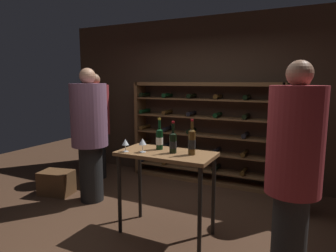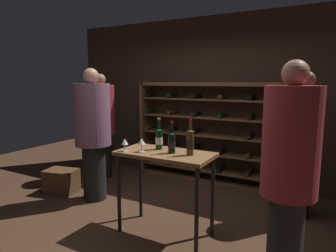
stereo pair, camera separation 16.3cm
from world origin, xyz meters
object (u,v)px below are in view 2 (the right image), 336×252
object	(u,v)px
person_guest_plum_blouse	(303,138)
wine_bottle_gold_foil	(159,138)
wine_rack	(208,133)
person_host_in_suit	(93,129)
wine_glass_stemmed_right	(125,142)
tasting_table	(165,164)
wine_glass_stemmed_left	(142,142)
person_bystander_red_print	(289,168)
wine_crate	(61,181)
wine_bottle_amber_reserve	(172,142)
person_guest_blue_shirt	(101,121)
wine_bottle_green_slim	(190,142)

from	to	relation	value
person_guest_plum_blouse	wine_bottle_gold_foil	bearing A→B (deg)	-139.97
wine_rack	person_guest_plum_blouse	size ratio (longest dim) A/B	1.40
person_host_in_suit	wine_glass_stemmed_right	world-z (taller)	person_host_in_suit
tasting_table	wine_bottle_gold_foil	distance (m)	0.31
person_guest_plum_blouse	wine_glass_stemmed_left	distance (m)	2.03
tasting_table	person_bystander_red_print	bearing A→B (deg)	-12.63
wine_crate	wine_bottle_amber_reserve	world-z (taller)	wine_bottle_amber_reserve
person_guest_blue_shirt	wine_crate	xyz separation A→B (m)	(-0.04, -0.92, -0.84)
tasting_table	wine_glass_stemmed_right	bearing A→B (deg)	-156.52
person_bystander_red_print	wine_crate	size ratio (longest dim) A/B	3.96
wine_crate	wine_glass_stemmed_right	xyz separation A→B (m)	(1.65, -0.50, 0.88)
person_guest_plum_blouse	wine_bottle_green_slim	bearing A→B (deg)	-128.00
person_host_in_suit	person_guest_blue_shirt	distance (m)	1.06
tasting_table	wine_glass_stemmed_right	distance (m)	0.51
person_guest_plum_blouse	wine_bottle_gold_foil	size ratio (longest dim) A/B	5.09
tasting_table	wine_crate	xyz separation A→B (m)	(-2.06, 0.31, -0.64)
person_guest_blue_shirt	wine_glass_stemmed_right	distance (m)	2.14
wine_bottle_green_slim	wine_glass_stemmed_left	size ratio (longest dim) A/B	2.45
wine_crate	wine_bottle_green_slim	size ratio (longest dim) A/B	1.25
wine_rack	wine_bottle_gold_foil	distance (m)	1.82
wine_rack	tasting_table	size ratio (longest dim) A/B	2.43
person_bystander_red_print	wine_glass_stemmed_left	bearing A→B (deg)	25.43
wine_rack	wine_glass_stemmed_right	bearing A→B (deg)	-94.58
person_guest_blue_shirt	wine_bottle_green_slim	size ratio (longest dim) A/B	4.87
wine_rack	person_bystander_red_print	size ratio (longest dim) A/B	1.37
tasting_table	wine_bottle_gold_foil	bearing A→B (deg)	144.98
wine_bottle_green_slim	wine_crate	bearing A→B (deg)	172.92
wine_rack	tasting_table	world-z (taller)	wine_rack
wine_bottle_amber_reserve	person_host_in_suit	bearing A→B (deg)	166.12
person_host_in_suit	person_guest_blue_shirt	xyz separation A→B (m)	(-0.61, 0.86, -0.02)
tasting_table	wine_glass_stemmed_left	size ratio (longest dim) A/B	6.86
wine_rack	person_host_in_suit	xyz separation A→B (m)	(-1.16, -1.53, 0.20)
wine_rack	wine_bottle_gold_foil	xyz separation A→B (m)	(0.12, -1.80, 0.23)
wine_bottle_amber_reserve	wine_glass_stemmed_right	xyz separation A→B (m)	(-0.50, -0.18, -0.02)
tasting_table	wine_bottle_amber_reserve	world-z (taller)	wine_bottle_amber_reserve
wine_rack	wine_glass_stemmed_right	xyz separation A→B (m)	(-0.17, -2.08, 0.21)
person_host_in_suit	wine_bottle_amber_reserve	xyz separation A→B (m)	(1.50, -0.37, 0.03)
tasting_table	person_bystander_red_print	xyz separation A→B (m)	(1.32, -0.30, 0.23)
wine_rack	wine_crate	xyz separation A→B (m)	(-1.81, -1.58, -0.67)
person_bystander_red_print	wine_bottle_gold_foil	xyz separation A→B (m)	(-1.46, 0.39, 0.03)
wine_rack	wine_bottle_amber_reserve	distance (m)	1.94
wine_glass_stemmed_right	person_bystander_red_print	bearing A→B (deg)	-3.79
person_guest_plum_blouse	wine_rack	bearing A→B (deg)	157.92
person_guest_blue_shirt	wine_glass_stemmed_left	world-z (taller)	person_guest_blue_shirt
person_bystander_red_print	person_host_in_suit	xyz separation A→B (m)	(-2.73, 0.67, -0.00)
tasting_table	wine_bottle_amber_reserve	size ratio (longest dim) A/B	3.04
tasting_table	wine_glass_stemmed_left	xyz separation A→B (m)	(-0.23, -0.12, 0.25)
person_guest_plum_blouse	person_bystander_red_print	xyz separation A→B (m)	(0.03, -1.52, 0.02)
wine_bottle_green_slim	person_guest_plum_blouse	bearing A→B (deg)	50.43
person_guest_plum_blouse	person_host_in_suit	xyz separation A→B (m)	(-2.70, -0.85, 0.02)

